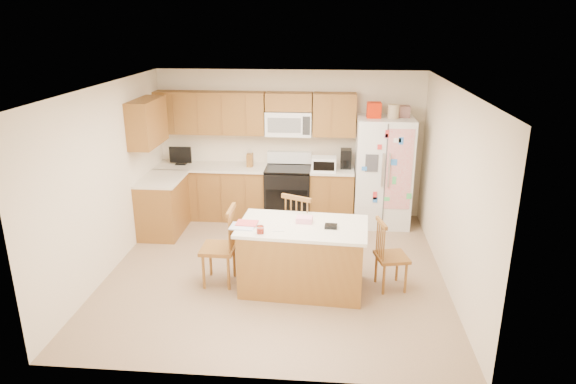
# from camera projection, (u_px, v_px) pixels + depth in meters

# --- Properties ---
(ground) EXTENTS (4.50, 4.50, 0.00)m
(ground) POSITION_uv_depth(u_px,v_px,m) (276.00, 270.00, 7.08)
(ground) COLOR #80654B
(ground) RESTS_ON ground
(room_shell) EXTENTS (4.60, 4.60, 2.52)m
(room_shell) POSITION_uv_depth(u_px,v_px,m) (275.00, 170.00, 6.62)
(room_shell) COLOR beige
(room_shell) RESTS_ON ground
(cabinetry) EXTENTS (3.36, 1.56, 2.15)m
(cabinetry) POSITION_uv_depth(u_px,v_px,m) (229.00, 169.00, 8.56)
(cabinetry) COLOR olive
(cabinetry) RESTS_ON ground
(stove) EXTENTS (0.76, 0.65, 1.13)m
(stove) POSITION_uv_depth(u_px,v_px,m) (288.00, 193.00, 8.76)
(stove) COLOR black
(stove) RESTS_ON ground
(refrigerator) EXTENTS (0.90, 0.79, 2.04)m
(refrigerator) POSITION_uv_depth(u_px,v_px,m) (383.00, 171.00, 8.43)
(refrigerator) COLOR white
(refrigerator) RESTS_ON ground
(island) EXTENTS (1.71, 1.03, 0.96)m
(island) POSITION_uv_depth(u_px,v_px,m) (302.00, 256.00, 6.48)
(island) COLOR olive
(island) RESTS_ON ground
(windsor_chair_left) EXTENTS (0.44, 0.46, 1.05)m
(windsor_chair_left) POSITION_uv_depth(u_px,v_px,m) (221.00, 248.00, 6.60)
(windsor_chair_left) COLOR olive
(windsor_chair_left) RESTS_ON ground
(windsor_chair_back) EXTENTS (0.60, 0.59, 1.07)m
(windsor_chair_back) POSITION_uv_depth(u_px,v_px,m) (302.00, 231.00, 7.08)
(windsor_chair_back) COLOR olive
(windsor_chair_back) RESTS_ON ground
(windsor_chair_right) EXTENTS (0.46, 0.47, 0.93)m
(windsor_chair_right) POSITION_uv_depth(u_px,v_px,m) (390.00, 256.00, 6.49)
(windsor_chair_right) COLOR olive
(windsor_chair_right) RESTS_ON ground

